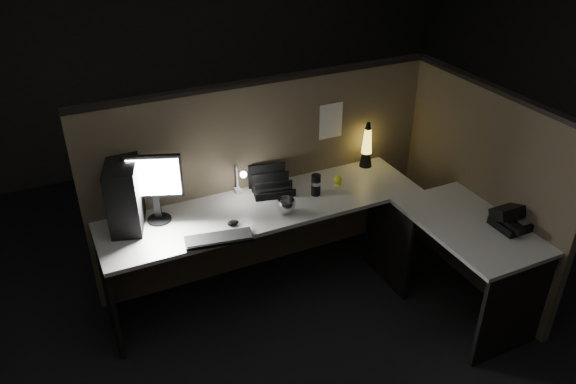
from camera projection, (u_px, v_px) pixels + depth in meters
name	position (u px, v px, depth m)	size (l,w,h in m)	color
floor	(321.00, 332.00, 3.88)	(6.00, 6.00, 0.00)	black
room_shell	(329.00, 113.00, 3.07)	(6.00, 6.00, 6.00)	silver
partition_back	(265.00, 178.00, 4.23)	(2.66, 0.06, 1.50)	brown
partition_right	(479.00, 190.00, 4.07)	(0.06, 1.66, 1.50)	brown
desk	(329.00, 237.00, 3.85)	(2.60, 1.60, 0.73)	#B5B4AB
pc_tower	(125.00, 193.00, 3.64)	(0.19, 0.43, 0.45)	black
monitor	(154.00, 182.00, 3.63)	(0.36, 0.17, 0.48)	black
keyboard	(219.00, 239.00, 3.56)	(0.43, 0.14, 0.02)	black
mouse	(233.00, 223.00, 3.71)	(0.08, 0.06, 0.03)	black
clip_lamp	(240.00, 180.00, 3.97)	(0.05, 0.18, 0.24)	white
organizer	(271.00, 185.00, 4.08)	(0.32, 0.30, 0.21)	black
lava_lamp	(367.00, 148.00, 4.37)	(0.10, 0.10, 0.37)	black
travel_mug	(316.00, 185.00, 4.02)	(0.07, 0.07, 0.16)	black
steel_mug	(286.00, 206.00, 3.83)	(0.13, 0.13, 0.10)	#B1B1B8
figurine	(338.00, 179.00, 4.15)	(0.06, 0.06, 0.06)	#FEFF28
pinned_paper	(331.00, 121.00, 4.21)	(0.19, 0.00, 0.28)	white
desk_phone	(512.00, 218.00, 3.68)	(0.25, 0.26, 0.15)	black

